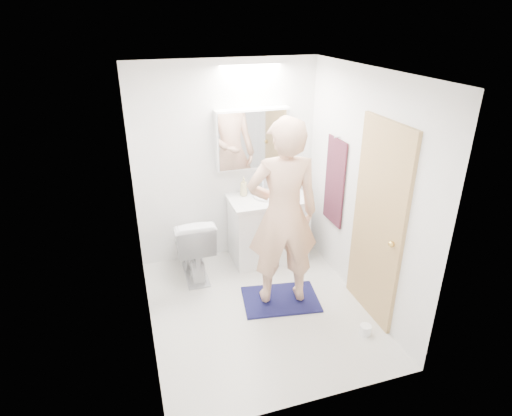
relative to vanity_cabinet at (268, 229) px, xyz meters
name	(u,v)px	position (x,y,z in m)	size (l,w,h in m)	color
floor	(259,308)	(-0.44, -0.96, -0.39)	(2.50, 2.50, 0.00)	silver
ceiling	(259,72)	(-0.44, -0.96, 2.01)	(2.50, 2.50, 0.00)	white
wall_back	(227,164)	(-0.44, 0.29, 0.81)	(2.50, 2.50, 0.00)	white
wall_front	(315,276)	(-0.44, -2.21, 0.81)	(2.50, 2.50, 0.00)	white
wall_left	(138,221)	(-1.54, -0.96, 0.81)	(2.50, 2.50, 0.00)	white
wall_right	(363,191)	(0.66, -0.96, 0.81)	(2.50, 2.50, 0.00)	white
vanity_cabinet	(268,229)	(0.00, 0.00, 0.00)	(0.90, 0.55, 0.78)	white
countertop	(269,199)	(0.00, 0.00, 0.41)	(0.95, 0.58, 0.04)	silver
sink_basin	(268,195)	(0.00, 0.03, 0.45)	(0.36, 0.36, 0.03)	white
faucet	(263,185)	(0.00, 0.22, 0.51)	(0.02, 0.02, 0.16)	white
medicine_cabinet	(252,139)	(-0.14, 0.21, 1.11)	(0.88, 0.14, 0.70)	white
mirror_panel	(254,140)	(-0.14, 0.13, 1.11)	(0.84, 0.01, 0.66)	silver
toilet	(193,245)	(-0.96, -0.12, 0.01)	(0.44, 0.78, 0.80)	white
bath_rug	(281,299)	(-0.17, -0.90, -0.38)	(0.80, 0.55, 0.02)	#161544
person	(283,215)	(-0.17, -0.90, 0.64)	(0.72, 0.47, 1.97)	#DFA986
door	(378,224)	(0.64, -1.31, 0.61)	(0.04, 0.80, 2.00)	tan
door_knob	(391,244)	(0.60, -1.61, 0.56)	(0.06, 0.06, 0.06)	gold
towel	(335,182)	(0.64, -0.41, 0.71)	(0.02, 0.42, 1.00)	#14123A
towel_hook	(337,137)	(0.63, -0.41, 1.23)	(0.02, 0.02, 0.07)	silver
soap_bottle_a	(244,187)	(-0.27, 0.15, 0.55)	(0.09, 0.09, 0.23)	#C6B980
soap_bottle_b	(254,188)	(-0.13, 0.18, 0.51)	(0.07, 0.07, 0.15)	#578FBB
toothbrush_cup	(278,187)	(0.17, 0.16, 0.48)	(0.11, 0.11, 0.10)	#425CC6
toilet_paper_roll	(365,330)	(0.43, -1.65, -0.34)	(0.11, 0.11, 0.10)	white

